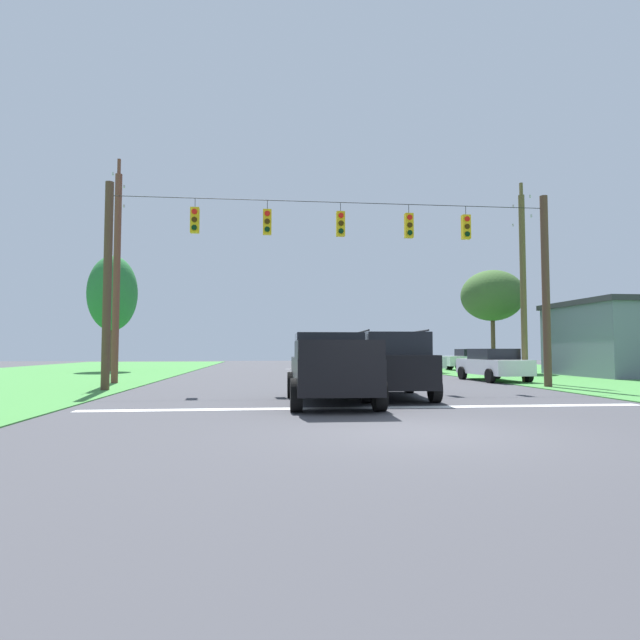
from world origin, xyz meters
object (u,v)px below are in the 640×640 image
(distant_car_far_parked, at_px, (409,361))
(utility_pole_near_left, at_px, (117,271))
(overhead_signal_span, at_px, (336,273))
(distant_car_oncoming, at_px, (473,359))
(pickup_truck, at_px, (330,368))
(utility_pole_mid_right, at_px, (523,281))
(tree_roadside_right, at_px, (112,294))
(distant_car_crossing_white, at_px, (493,364))
(suv_black, at_px, (390,363))
(tree_roadside_far_right, at_px, (492,296))

(distant_car_far_parked, distance_m, utility_pole_near_left, 18.01)
(overhead_signal_span, relative_size, distant_car_oncoming, 3.87)
(pickup_truck, xyz_separation_m, utility_pole_mid_right, (9.84, 8.03, 3.61))
(tree_roadside_right, bearing_deg, overhead_signal_span, -52.54)
(distant_car_crossing_white, distance_m, distant_car_oncoming, 13.02)
(suv_black, height_order, utility_pole_near_left, utility_pole_near_left)
(suv_black, relative_size, tree_roadside_far_right, 0.75)
(utility_pole_near_left, bearing_deg, pickup_truck, -47.66)
(distant_car_oncoming, xyz_separation_m, tree_roadside_far_right, (-0.44, -4.34, 4.12))
(tree_roadside_far_right, bearing_deg, utility_pole_near_left, -158.68)
(overhead_signal_span, height_order, distant_car_far_parked, overhead_signal_span)
(distant_car_crossing_white, distance_m, utility_pole_mid_right, 4.09)
(tree_roadside_right, relative_size, tree_roadside_far_right, 1.21)
(overhead_signal_span, bearing_deg, utility_pole_near_left, 156.50)
(overhead_signal_span, distance_m, distant_car_far_parked, 14.27)
(utility_pole_mid_right, bearing_deg, tree_roadside_right, 147.20)
(pickup_truck, xyz_separation_m, suv_black, (2.05, 1.52, 0.09))
(utility_pole_mid_right, bearing_deg, distant_car_oncoming, 76.86)
(distant_car_far_parked, relative_size, utility_pole_mid_right, 0.47)
(distant_car_oncoming, bearing_deg, distant_car_crossing_white, -108.40)
(tree_roadside_far_right, bearing_deg, distant_car_far_parked, 178.11)
(distant_car_far_parked, xyz_separation_m, utility_pole_near_left, (-15.42, -8.33, 4.13))
(overhead_signal_span, distance_m, utility_pole_mid_right, 9.42)
(distant_car_crossing_white, height_order, tree_roadside_far_right, tree_roadside_far_right)
(utility_pole_near_left, relative_size, tree_roadside_far_right, 1.52)
(utility_pole_mid_right, bearing_deg, suv_black, -140.11)
(suv_black, distance_m, distant_car_crossing_white, 10.34)
(tree_roadside_far_right, bearing_deg, pickup_truck, -126.04)
(overhead_signal_span, xyz_separation_m, utility_pole_near_left, (-9.20, 4.00, 0.54))
(distant_car_far_parked, xyz_separation_m, utility_pole_mid_right, (2.73, -9.42, 3.79))
(utility_pole_near_left, relative_size, tree_roadside_right, 1.26)
(distant_car_oncoming, bearing_deg, tree_roadside_right, 178.50)
(distant_car_crossing_white, xyz_separation_m, tree_roadside_far_right, (3.67, 8.02, 4.12))
(tree_roadside_right, bearing_deg, distant_car_far_parked, -13.97)
(pickup_truck, bearing_deg, tree_roadside_right, 118.82)
(utility_pole_near_left, bearing_deg, distant_car_oncoming, 30.35)
(utility_pole_mid_right, xyz_separation_m, utility_pole_near_left, (-18.16, 1.09, 0.34))
(utility_pole_mid_right, distance_m, tree_roadside_far_right, 9.64)
(pickup_truck, bearing_deg, distant_car_far_parked, 67.84)
(suv_black, bearing_deg, pickup_truck, -143.42)
(suv_black, relative_size, utility_pole_near_left, 0.49)
(distant_car_far_parked, bearing_deg, suv_black, -107.62)
(pickup_truck, bearing_deg, tree_roadside_far_right, 53.96)
(overhead_signal_span, relative_size, distant_car_far_parked, 3.95)
(distant_car_crossing_white, bearing_deg, utility_pole_near_left, -179.56)
(distant_car_far_parked, bearing_deg, utility_pole_near_left, -151.63)
(distant_car_far_parked, distance_m, tree_roadside_right, 20.46)
(utility_pole_near_left, distance_m, tree_roadside_far_right, 22.42)
(suv_black, relative_size, distant_car_crossing_white, 1.11)
(suv_black, relative_size, tree_roadside_right, 0.62)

